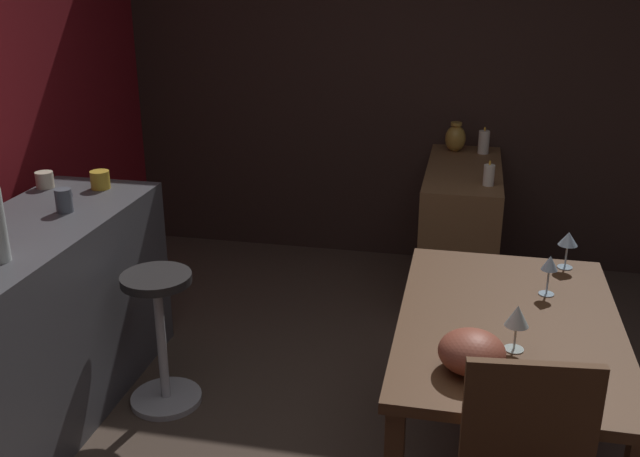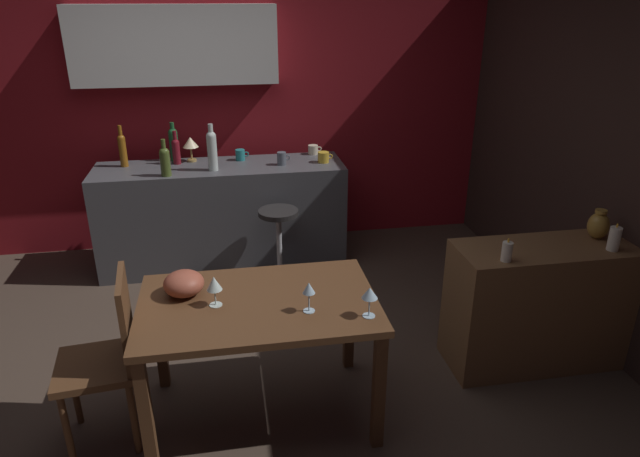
{
  "view_description": "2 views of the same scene",
  "coord_description": "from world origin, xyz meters",
  "px_view_note": "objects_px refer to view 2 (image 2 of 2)",
  "views": [
    {
      "loc": [
        -2.3,
        -0.29,
        1.99
      ],
      "look_at": [
        0.71,
        0.35,
        0.84
      ],
      "focal_mm": 40.62,
      "sensor_mm": 36.0,
      "label": 1
    },
    {
      "loc": [
        0.06,
        -3.08,
        2.24
      ],
      "look_at": [
        0.66,
        0.38,
        0.76
      ],
      "focal_mm": 31.35,
      "sensor_mm": 36.0,
      "label": 2
    }
  ],
  "objects_px": {
    "cup_teal": "(240,155)",
    "wine_glass_right": "(370,294)",
    "wine_bottle_ruby": "(176,149)",
    "cup_slate": "(282,158)",
    "pillar_candle_tall": "(507,252)",
    "vase_brass": "(598,225)",
    "dining_table": "(259,316)",
    "cup_cream": "(313,150)",
    "wine_bottle_clear": "(212,149)",
    "fruit_bowl": "(184,283)",
    "cup_mustard": "(324,157)",
    "bar_stool": "(279,246)",
    "wine_bottle_amber": "(122,148)",
    "wine_glass_center": "(309,289)",
    "wine_bottle_olive": "(165,160)",
    "chair_near_window": "(109,355)",
    "pillar_candle_short": "(614,239)",
    "sideboard_cabinet": "(536,305)",
    "counter_lamp": "(190,144)",
    "wine_glass_left": "(214,284)",
    "wine_bottle_green": "(174,143)"
  },
  "relations": [
    {
      "from": "wine_bottle_clear",
      "to": "cup_slate",
      "type": "relative_size",
      "value": 3.46
    },
    {
      "from": "wine_bottle_green",
      "to": "vase_brass",
      "type": "distance_m",
      "value": 3.37
    },
    {
      "from": "fruit_bowl",
      "to": "cup_mustard",
      "type": "height_order",
      "value": "cup_mustard"
    },
    {
      "from": "chair_near_window",
      "to": "pillar_candle_tall",
      "type": "relative_size",
      "value": 6.75
    },
    {
      "from": "sideboard_cabinet",
      "to": "wine_bottle_ruby",
      "type": "xyz_separation_m",
      "value": [
        -2.31,
        1.96,
        0.61
      ]
    },
    {
      "from": "wine_bottle_ruby",
      "to": "wine_bottle_green",
      "type": "height_order",
      "value": "wine_bottle_green"
    },
    {
      "from": "bar_stool",
      "to": "vase_brass",
      "type": "bearing_deg",
      "value": -33.27
    },
    {
      "from": "bar_stool",
      "to": "cup_teal",
      "type": "distance_m",
      "value": 0.93
    },
    {
      "from": "wine_glass_right",
      "to": "cup_cream",
      "type": "relative_size",
      "value": 1.33
    },
    {
      "from": "cup_slate",
      "to": "wine_bottle_ruby",
      "type": "bearing_deg",
      "value": 168.19
    },
    {
      "from": "cup_slate",
      "to": "vase_brass",
      "type": "xyz_separation_m",
      "value": [
        1.81,
        -1.7,
        -0.05
      ]
    },
    {
      "from": "wine_glass_left",
      "to": "pillar_candle_tall",
      "type": "distance_m",
      "value": 1.66
    },
    {
      "from": "wine_bottle_ruby",
      "to": "cup_mustard",
      "type": "xyz_separation_m",
      "value": [
        1.24,
        -0.17,
        -0.08
      ]
    },
    {
      "from": "wine_glass_left",
      "to": "counter_lamp",
      "type": "bearing_deg",
      "value": 94.86
    },
    {
      "from": "chair_near_window",
      "to": "cup_mustard",
      "type": "distance_m",
      "value": 2.57
    },
    {
      "from": "wine_bottle_ruby",
      "to": "cup_slate",
      "type": "height_order",
      "value": "wine_bottle_ruby"
    },
    {
      "from": "wine_glass_right",
      "to": "cup_slate",
      "type": "height_order",
      "value": "cup_slate"
    },
    {
      "from": "dining_table",
      "to": "bar_stool",
      "type": "distance_m",
      "value": 1.58
    },
    {
      "from": "chair_near_window",
      "to": "wine_bottle_amber",
      "type": "distance_m",
      "value": 2.28
    },
    {
      "from": "wine_glass_right",
      "to": "wine_glass_left",
      "type": "bearing_deg",
      "value": 162.39
    },
    {
      "from": "cup_slate",
      "to": "bar_stool",
      "type": "bearing_deg",
      "value": -100.63
    },
    {
      "from": "sideboard_cabinet",
      "to": "counter_lamp",
      "type": "distance_m",
      "value": 3.04
    },
    {
      "from": "dining_table",
      "to": "sideboard_cabinet",
      "type": "relative_size",
      "value": 1.15
    },
    {
      "from": "bar_stool",
      "to": "pillar_candle_short",
      "type": "xyz_separation_m",
      "value": [
        1.88,
        -1.42,
        0.54
      ]
    },
    {
      "from": "wine_bottle_olive",
      "to": "cup_teal",
      "type": "distance_m",
      "value": 0.71
    },
    {
      "from": "wine_bottle_ruby",
      "to": "pillar_candle_short",
      "type": "height_order",
      "value": "wine_bottle_ruby"
    },
    {
      "from": "cup_cream",
      "to": "bar_stool",
      "type": "bearing_deg",
      "value": -118.15
    },
    {
      "from": "cup_teal",
      "to": "wine_glass_right",
      "type": "bearing_deg",
      "value": -77.66
    },
    {
      "from": "dining_table",
      "to": "bar_stool",
      "type": "xyz_separation_m",
      "value": [
        0.26,
        1.53,
        -0.29
      ]
    },
    {
      "from": "bar_stool",
      "to": "pillar_candle_short",
      "type": "bearing_deg",
      "value": -37.12
    },
    {
      "from": "wine_bottle_olive",
      "to": "wine_glass_right",
      "type": "bearing_deg",
      "value": -61.34
    },
    {
      "from": "wine_bottle_green",
      "to": "cup_cream",
      "type": "relative_size",
      "value": 2.7
    },
    {
      "from": "wine_glass_right",
      "to": "wine_bottle_ruby",
      "type": "height_order",
      "value": "wine_bottle_ruby"
    },
    {
      "from": "bar_stool",
      "to": "pillar_candle_short",
      "type": "distance_m",
      "value": 2.42
    },
    {
      "from": "chair_near_window",
      "to": "cup_teal",
      "type": "xyz_separation_m",
      "value": [
        0.79,
        2.23,
        0.42
      ]
    },
    {
      "from": "sideboard_cabinet",
      "to": "cup_mustard",
      "type": "xyz_separation_m",
      "value": [
        -1.06,
        1.79,
        0.54
      ]
    },
    {
      "from": "cup_teal",
      "to": "pillar_candle_tall",
      "type": "bearing_deg",
      "value": -55.94
    },
    {
      "from": "chair_near_window",
      "to": "pillar_candle_short",
      "type": "height_order",
      "value": "pillar_candle_short"
    },
    {
      "from": "wine_bottle_clear",
      "to": "cup_cream",
      "type": "xyz_separation_m",
      "value": [
        0.89,
        0.36,
        -0.14
      ]
    },
    {
      "from": "cup_mustard",
      "to": "chair_near_window",
      "type": "bearing_deg",
      "value": -126.2
    },
    {
      "from": "wine_glass_center",
      "to": "cup_slate",
      "type": "distance_m",
      "value": 2.14
    },
    {
      "from": "dining_table",
      "to": "sideboard_cabinet",
      "type": "distance_m",
      "value": 1.8
    },
    {
      "from": "wine_bottle_amber",
      "to": "cup_mustard",
      "type": "relative_size",
      "value": 2.67
    },
    {
      "from": "wine_glass_center",
      "to": "counter_lamp",
      "type": "distance_m",
      "value": 2.47
    },
    {
      "from": "wine_bottle_green",
      "to": "cup_slate",
      "type": "relative_size",
      "value": 3.01
    },
    {
      "from": "dining_table",
      "to": "cup_cream",
      "type": "height_order",
      "value": "cup_cream"
    },
    {
      "from": "wine_bottle_green",
      "to": "cup_slate",
      "type": "bearing_deg",
      "value": -17.99
    },
    {
      "from": "wine_bottle_olive",
      "to": "pillar_candle_tall",
      "type": "relative_size",
      "value": 2.1
    },
    {
      "from": "wine_glass_right",
      "to": "vase_brass",
      "type": "relative_size",
      "value": 0.87
    },
    {
      "from": "pillar_candle_tall",
      "to": "vase_brass",
      "type": "distance_m",
      "value": 0.75
    }
  ]
}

